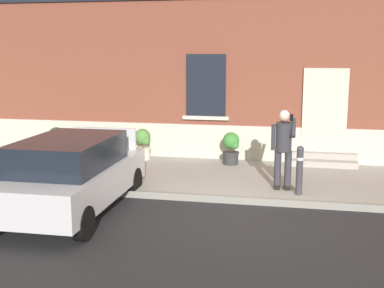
# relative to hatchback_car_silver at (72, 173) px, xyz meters

# --- Properties ---
(ground_plane) EXTENTS (80.00, 80.00, 0.00)m
(ground_plane) POSITION_rel_hatchback_car_silver_xyz_m (3.11, 0.29, -0.79)
(ground_plane) COLOR #232326
(sidewalk) EXTENTS (24.00, 3.60, 0.15)m
(sidewalk) POSITION_rel_hatchback_car_silver_xyz_m (3.11, 3.09, -0.71)
(sidewalk) COLOR #99968E
(sidewalk) RESTS_ON ground
(curb_edge) EXTENTS (24.00, 0.12, 0.15)m
(curb_edge) POSITION_rel_hatchback_car_silver_xyz_m (3.11, 1.23, -0.71)
(curb_edge) COLOR gray
(curb_edge) RESTS_ON ground
(building_facade) EXTENTS (24.00, 1.52, 7.50)m
(building_facade) POSITION_rel_hatchback_car_silver_xyz_m (3.11, 5.57, 2.94)
(building_facade) COLOR brown
(building_facade) RESTS_ON ground
(entrance_stoop) EXTENTS (1.75, 0.64, 0.32)m
(entrance_stoop) POSITION_rel_hatchback_car_silver_xyz_m (4.98, 4.62, -0.51)
(entrance_stoop) COLOR #9E998E
(entrance_stoop) RESTS_ON sidewalk
(hatchback_car_silver) EXTENTS (1.82, 4.08, 1.50)m
(hatchback_car_silver) POSITION_rel_hatchback_car_silver_xyz_m (0.00, 0.00, 0.00)
(hatchback_car_silver) COLOR #B7B7BF
(hatchback_car_silver) RESTS_ON ground
(bollard_near_person) EXTENTS (0.15, 0.15, 1.04)m
(bollard_near_person) POSITION_rel_hatchback_car_silver_xyz_m (4.34, 1.64, -0.08)
(bollard_near_person) COLOR #333338
(bollard_near_person) RESTS_ON sidewalk
(person_on_phone) EXTENTS (0.51, 0.47, 1.75)m
(person_on_phone) POSITION_rel_hatchback_car_silver_xyz_m (3.99, 1.94, 0.36)
(person_on_phone) COLOR #2D2D33
(person_on_phone) RESTS_ON sidewalk
(planter_terracotta) EXTENTS (0.44, 0.44, 0.86)m
(planter_terracotta) POSITION_rel_hatchback_car_silver_xyz_m (-2.39, 4.13, -0.18)
(planter_terracotta) COLOR #B25B38
(planter_terracotta) RESTS_ON sidewalk
(planter_cream) EXTENTS (0.44, 0.44, 0.86)m
(planter_cream) POSITION_rel_hatchback_car_silver_xyz_m (0.10, 4.34, -0.18)
(planter_cream) COLOR beige
(planter_cream) RESTS_ON sidewalk
(planter_charcoal) EXTENTS (0.44, 0.44, 0.86)m
(planter_charcoal) POSITION_rel_hatchback_car_silver_xyz_m (2.58, 4.22, -0.18)
(planter_charcoal) COLOR #2D2D30
(planter_charcoal) RESTS_ON sidewalk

